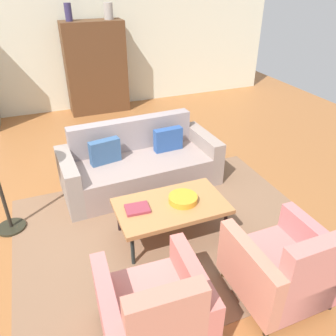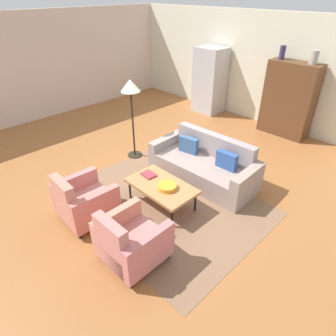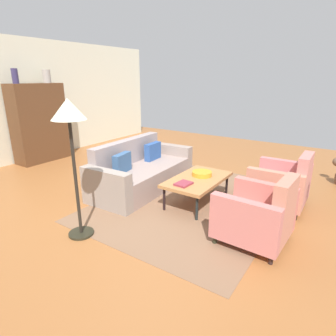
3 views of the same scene
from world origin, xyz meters
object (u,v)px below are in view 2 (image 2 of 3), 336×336
Objects in this scene: armchair_right at (129,243)px; refrigerator at (210,81)px; fruit_bowl at (167,186)px; book_stack at (149,175)px; coffee_table at (161,186)px; vase_round at (314,57)px; cabinet at (289,100)px; floor_lamp at (131,93)px; vase_tall at (282,52)px; couch at (205,166)px; armchair_left at (83,203)px.

refrigerator is at bearing 118.00° from armchair_right.
fruit_bowl is 1.19× the size of book_stack.
coffee_table is 4.57m from vase_round.
book_stack is 0.15× the size of cabinet.
refrigerator is (-2.40, -0.10, 0.03)m from cabinet.
vase_round reaches higher than floor_lamp.
fruit_bowl is (0.14, 0.00, 0.07)m from coffee_table.
vase_tall is at bearing 96.27° from fruit_bowl.
armchair_right is 5.50m from cabinet.
coffee_table is 0.70× the size of floor_lamp.
coffee_table is at bearing -60.86° from refrigerator.
refrigerator is at bearing 115.31° from book_stack.
book_stack is 4.29m from cabinet.
armchair_right is 3.21m from floor_lamp.
armchair_right is at bearing -61.27° from refrigerator.
couch is 3.15m from cabinet.
armchair_left reaches higher than fruit_bowl.
couch is at bearing -52.13° from refrigerator.
refrigerator is at bearing -54.56° from couch.
coffee_table is 4.81m from refrigerator.
armchair_right is 0.51× the size of floor_lamp.
vase_tall is (0.04, 4.23, 1.52)m from book_stack.
coffee_table is at bearing -24.45° from floor_lamp.
vase_tall is at bearing 2.86° from refrigerator.
armchair_right is 1.26m from fruit_bowl.
coffee_table is 0.38m from book_stack.
fruit_bowl is 1.02× the size of vase_tall.
couch reaches higher than fruit_bowl.
fruit_bowl is 0.17× the size of refrigerator.
book_stack is at bearing -100.59° from vase_round.
fruit_bowl is at bearing -93.76° from vase_round.
vase_tall is at bearing 94.41° from coffee_table.
book_stack is 0.89× the size of vase_round.
refrigerator is (-2.46, 4.17, 0.47)m from fruit_bowl.
vase_round is (0.75, 0.00, -0.01)m from vase_tall.
vase_tall reaches higher than couch.
couch is at bearing 96.88° from fruit_bowl.
coffee_table is at bearing 116.52° from armchair_right.
refrigerator reaches higher than book_stack.
vase_tall is at bearing 89.44° from book_stack.
armchair_left is 5.68m from vase_tall.
armchair_left is 5.76m from vase_round.
floor_lamp reaches higher than armchair_left.
armchair_right is at bearing -62.74° from coffee_table.
vase_round is at bearing 2.08° from refrigerator.
couch is 1.19× the size of cabinet.
floor_lamp reaches higher than fruit_bowl.
book_stack is at bearing -90.56° from vase_tall.
refrigerator reaches higher than armchair_right.
armchair_left is 5.64m from refrigerator.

